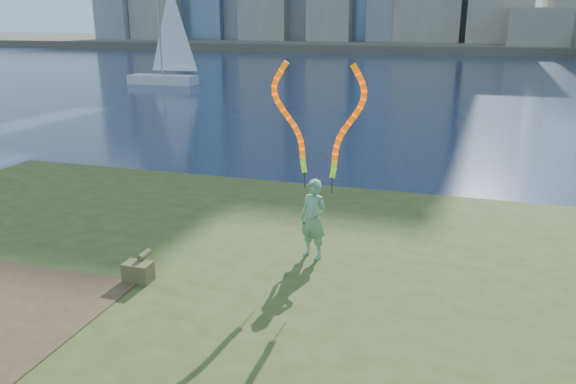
% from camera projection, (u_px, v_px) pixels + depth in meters
% --- Properties ---
extents(ground, '(320.00, 320.00, 0.00)m').
position_uv_depth(ground, '(215.00, 286.00, 11.18)').
color(ground, '#1B2843').
rests_on(ground, ground).
extents(grassy_knoll, '(20.00, 18.00, 0.80)m').
position_uv_depth(grassy_knoll, '(156.00, 329.00, 8.98)').
color(grassy_knoll, '#39491A').
rests_on(grassy_knoll, ground).
extents(far_shore, '(320.00, 40.00, 1.20)m').
position_uv_depth(far_shore, '(439.00, 44.00, 97.70)').
color(far_shore, '#4B4637').
rests_on(far_shore, ground).
extents(woman_with_ribbons, '(1.89, 0.69, 3.90)m').
position_uv_depth(woman_with_ribbons, '(315.00, 183.00, 10.18)').
color(woman_with_ribbons, '#1C7529').
rests_on(woman_with_ribbons, grassy_knoll).
extents(canvas_bag, '(0.48, 0.54, 0.45)m').
position_uv_depth(canvas_bag, '(139.00, 271.00, 9.57)').
color(canvas_bag, '#4D4B25').
rests_on(canvas_bag, grassy_knoll).
extents(sailboat, '(5.81, 1.82, 8.81)m').
position_uv_depth(sailboat, '(165.00, 65.00, 44.31)').
color(sailboat, silver).
rests_on(sailboat, ground).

